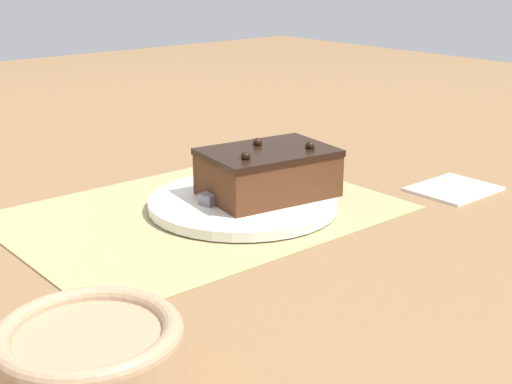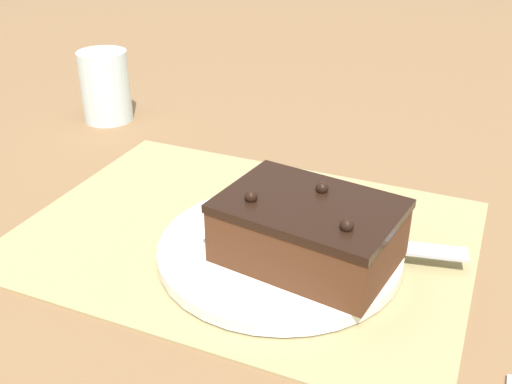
{
  "view_description": "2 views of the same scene",
  "coord_description": "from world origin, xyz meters",
  "px_view_note": "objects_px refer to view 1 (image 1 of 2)",
  "views": [
    {
      "loc": [
        0.49,
        0.68,
        0.3
      ],
      "look_at": [
        -0.06,
        0.03,
        0.02
      ],
      "focal_mm": 50.0,
      "sensor_mm": 36.0,
      "label": 1
    },
    {
      "loc": [
        -0.22,
        0.48,
        0.34
      ],
      "look_at": [
        -0.01,
        -0.01,
        0.05
      ],
      "focal_mm": 42.0,
      "sensor_mm": 36.0,
      "label": 2
    }
  ],
  "objects_px": {
    "serving_knife": "(244,187)",
    "small_bowl": "(90,357)",
    "chocolate_cake": "(268,172)",
    "cake_plate": "(243,202)"
  },
  "relations": [
    {
      "from": "chocolate_cake",
      "to": "serving_knife",
      "type": "xyz_separation_m",
      "value": [
        0.01,
        -0.03,
        -0.03
      ]
    },
    {
      "from": "cake_plate",
      "to": "chocolate_cake",
      "type": "height_order",
      "value": "chocolate_cake"
    },
    {
      "from": "serving_knife",
      "to": "small_bowl",
      "type": "height_order",
      "value": "small_bowl"
    },
    {
      "from": "serving_knife",
      "to": "small_bowl",
      "type": "bearing_deg",
      "value": -65.0
    },
    {
      "from": "cake_plate",
      "to": "chocolate_cake",
      "type": "bearing_deg",
      "value": 161.38
    },
    {
      "from": "chocolate_cake",
      "to": "small_bowl",
      "type": "distance_m",
      "value": 0.43
    },
    {
      "from": "chocolate_cake",
      "to": "serving_knife",
      "type": "bearing_deg",
      "value": -65.83
    },
    {
      "from": "chocolate_cake",
      "to": "serving_knife",
      "type": "relative_size",
      "value": 0.75
    },
    {
      "from": "cake_plate",
      "to": "serving_knife",
      "type": "relative_size",
      "value": 1.02
    },
    {
      "from": "chocolate_cake",
      "to": "cake_plate",
      "type": "bearing_deg",
      "value": -18.62
    }
  ]
}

